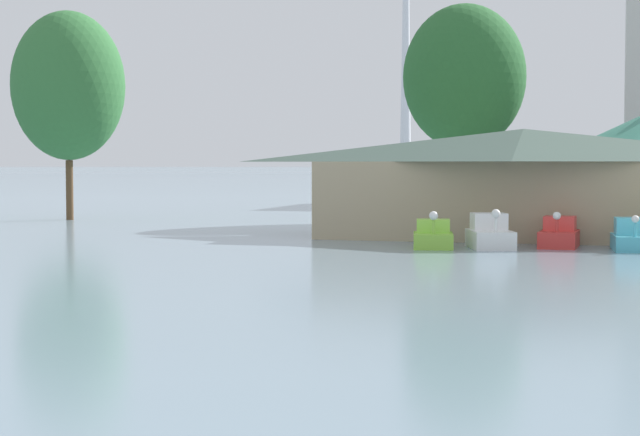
{
  "coord_description": "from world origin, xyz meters",
  "views": [
    {
      "loc": [
        12.76,
        -9.55,
        3.59
      ],
      "look_at": [
        3.69,
        22.26,
        1.85
      ],
      "focal_mm": 58.83,
      "sensor_mm": 36.0,
      "label": 1
    }
  ],
  "objects": [
    {
      "name": "pedal_boat_lime",
      "position": [
        5.26,
        34.24,
        0.49
      ],
      "size": [
        2.06,
        2.71,
        1.61
      ],
      "rotation": [
        0.0,
        0.0,
        -1.39
      ],
      "color": "#8CCC3F",
      "rests_on": "ground"
    },
    {
      "name": "pedal_boat_white",
      "position": [
        7.58,
        34.82,
        0.59
      ],
      "size": [
        2.44,
        3.2,
        1.7
      ],
      "rotation": [
        0.0,
        0.0,
        -1.26
      ],
      "color": "white",
      "rests_on": "ground"
    },
    {
      "name": "pedal_boat_red",
      "position": [
        10.36,
        36.11,
        0.53
      ],
      "size": [
        1.65,
        2.71,
        1.56
      ],
      "rotation": [
        0.0,
        0.0,
        -1.61
      ],
      "color": "red",
      "rests_on": "ground"
    },
    {
      "name": "pedal_boat_cyan",
      "position": [
        13.33,
        35.34,
        0.52
      ],
      "size": [
        1.77,
        2.96,
        1.51
      ],
      "rotation": [
        0.0,
        0.0,
        -1.48
      ],
      "color": "#4CB7CC",
      "rests_on": "ground"
    },
    {
      "name": "boathouse",
      "position": [
        8.39,
        41.16,
        2.73
      ],
      "size": [
        20.45,
        8.22,
        5.22
      ],
      "color": "tan",
      "rests_on": "ground"
    },
    {
      "name": "shoreline_tree_tall_left",
      "position": [
        -20.63,
        49.79,
        8.45
      ],
      "size": [
        7.09,
        7.09,
        13.15
      ],
      "color": "brown",
      "rests_on": "ground"
    },
    {
      "name": "shoreline_tree_mid",
      "position": [
        3.7,
        54.13,
        8.79
      ],
      "size": [
        7.42,
        7.42,
        13.21
      ],
      "color": "brown",
      "rests_on": "ground"
    }
  ]
}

